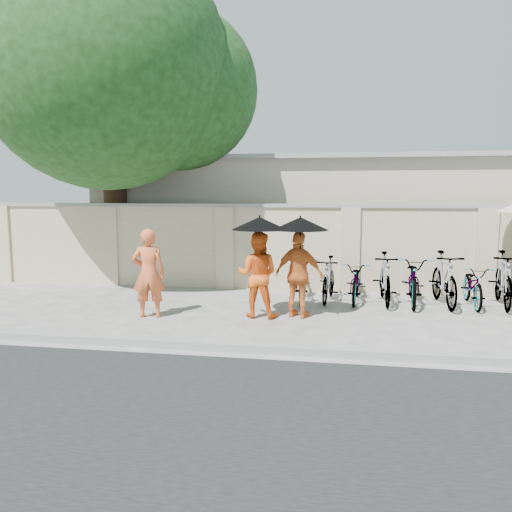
# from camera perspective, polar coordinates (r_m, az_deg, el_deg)

# --- Properties ---
(ground) EXTENTS (80.00, 80.00, 0.00)m
(ground) POSITION_cam_1_polar(r_m,az_deg,el_deg) (9.22, -1.72, -7.51)
(ground) COLOR #AFA89F
(kerb) EXTENTS (40.00, 0.16, 0.12)m
(kerb) POSITION_cam_1_polar(r_m,az_deg,el_deg) (7.61, -4.25, -10.29)
(kerb) COLOR gray
(kerb) RESTS_ON ground
(compound_wall) EXTENTS (20.00, 0.30, 2.00)m
(compound_wall) POSITION_cam_1_polar(r_m,az_deg,el_deg) (12.04, 5.91, 0.80)
(compound_wall) COLOR beige
(compound_wall) RESTS_ON ground
(building_behind) EXTENTS (14.00, 6.00, 3.20)m
(building_behind) POSITION_cam_1_polar(r_m,az_deg,el_deg) (15.76, 10.46, 4.44)
(building_behind) COLOR tan
(building_behind) RESTS_ON ground
(shade_tree) EXTENTS (6.70, 6.20, 8.20)m
(shade_tree) POSITION_cam_1_polar(r_m,az_deg,el_deg) (13.19, -15.81, 19.04)
(shade_tree) COLOR #44281A
(shade_tree) RESTS_ON ground
(monk_left) EXTENTS (0.69, 0.54, 1.68)m
(monk_left) POSITION_cam_1_polar(r_m,az_deg,el_deg) (9.61, -12.17, -1.93)
(monk_left) COLOR orange
(monk_left) RESTS_ON ground
(monk_center) EXTENTS (0.82, 0.65, 1.62)m
(monk_center) POSITION_cam_1_polar(r_m,az_deg,el_deg) (9.40, 0.18, -2.15)
(monk_center) COLOR orange
(monk_center) RESTS_ON ground
(parasol_center) EXTENTS (1.04, 1.04, 0.99)m
(parasol_center) POSITION_cam_1_polar(r_m,az_deg,el_deg) (9.21, 0.40, 3.76)
(parasol_center) COLOR black
(parasol_center) RESTS_ON ground
(monk_right) EXTENTS (1.04, 0.71, 1.64)m
(monk_right) POSITION_cam_1_polar(r_m,az_deg,el_deg) (9.41, 4.94, -2.14)
(monk_right) COLOR orange
(monk_right) RESTS_ON ground
(parasol_right) EXTENTS (1.05, 1.05, 0.98)m
(parasol_right) POSITION_cam_1_polar(r_m,az_deg,el_deg) (9.22, 5.10, 3.71)
(parasol_right) COLOR black
(parasol_right) RESTS_ON ground
(bike_0) EXTENTS (0.82, 1.93, 0.99)m
(bike_0) POSITION_cam_1_polar(r_m,az_deg,el_deg) (10.98, 5.19, -2.49)
(bike_0) COLOR gray
(bike_0) RESTS_ON ground
(bike_1) EXTENTS (0.64, 1.66, 0.97)m
(bike_1) POSITION_cam_1_polar(r_m,az_deg,el_deg) (10.90, 8.29, -2.65)
(bike_1) COLOR gray
(bike_1) RESTS_ON ground
(bike_2) EXTENTS (0.73, 1.74, 0.89)m
(bike_2) POSITION_cam_1_polar(r_m,az_deg,el_deg) (10.98, 11.40, -2.87)
(bike_2) COLOR gray
(bike_2) RESTS_ON ground
(bike_3) EXTENTS (0.53, 1.81, 1.08)m
(bike_3) POSITION_cam_1_polar(r_m,az_deg,el_deg) (10.94, 14.55, -2.48)
(bike_3) COLOR gray
(bike_3) RESTS_ON ground
(bike_4) EXTENTS (0.88, 2.03, 1.04)m
(bike_4) POSITION_cam_1_polar(r_m,az_deg,el_deg) (11.05, 17.60, -2.62)
(bike_4) COLOR gray
(bike_4) RESTS_ON ground
(bike_5) EXTENTS (0.65, 1.91, 1.13)m
(bike_5) POSITION_cam_1_polar(r_m,az_deg,el_deg) (11.10, 20.70, -2.47)
(bike_5) COLOR gray
(bike_5) RESTS_ON ground
(bike_6) EXTENTS (0.63, 1.67, 0.86)m
(bike_6) POSITION_cam_1_polar(r_m,az_deg,el_deg) (11.29, 23.59, -3.12)
(bike_6) COLOR gray
(bike_6) RESTS_ON ground
(bike_7) EXTENTS (0.79, 1.96, 1.14)m
(bike_7) POSITION_cam_1_polar(r_m,az_deg,el_deg) (11.49, 26.43, -2.40)
(bike_7) COLOR gray
(bike_7) RESTS_ON ground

